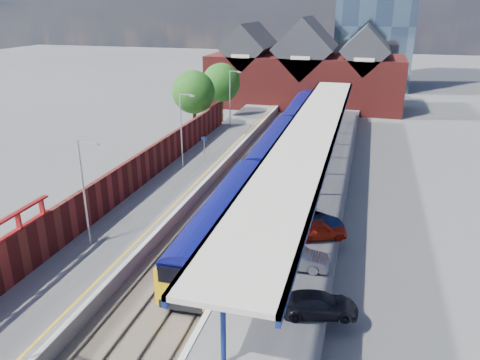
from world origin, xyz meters
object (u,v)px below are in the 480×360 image
(platform_sign, at_px, (204,145))
(lamp_post_b, at_px, (85,187))
(lamp_post_d, at_px, (231,95))
(parked_car_blue, at_px, (311,219))
(parked_car_dark, at_px, (318,304))
(parked_car_red, at_px, (319,230))
(parked_car_silver, at_px, (295,257))
(train, at_px, (288,129))
(lamp_post_c, at_px, (182,126))

(platform_sign, bearing_deg, lamp_post_b, -94.33)
(lamp_post_d, bearing_deg, parked_car_blue, -62.78)
(lamp_post_b, height_order, parked_car_dark, lamp_post_b)
(lamp_post_b, distance_m, lamp_post_d, 32.00)
(lamp_post_d, height_order, parked_car_red, lamp_post_d)
(lamp_post_d, relative_size, platform_sign, 2.80)
(parked_car_silver, distance_m, parked_car_dark, 4.49)
(lamp_post_b, relative_size, parked_car_red, 1.94)
(train, height_order, parked_car_red, train)
(platform_sign, xyz_separation_m, parked_car_red, (12.69, -13.26, -1.08))
(platform_sign, bearing_deg, parked_car_dark, -57.82)
(train, distance_m, platform_sign, 12.33)
(lamp_post_d, bearing_deg, train, -24.21)
(lamp_post_d, distance_m, parked_car_silver, 34.12)
(train, relative_size, lamp_post_d, 9.42)
(lamp_post_b, height_order, lamp_post_d, same)
(lamp_post_c, distance_m, parked_car_red, 18.32)
(parked_car_red, bearing_deg, parked_car_blue, 6.02)
(parked_car_blue, bearing_deg, lamp_post_d, 54.07)
(parked_car_red, bearing_deg, platform_sign, 21.53)
(train, relative_size, lamp_post_b, 9.42)
(lamp_post_b, relative_size, lamp_post_c, 1.00)
(lamp_post_b, distance_m, parked_car_dark, 15.64)
(parked_car_dark, bearing_deg, parked_car_blue, -4.05)
(parked_car_blue, bearing_deg, lamp_post_b, 141.79)
(parked_car_blue, bearing_deg, parked_car_red, -124.91)
(train, height_order, parked_car_silver, train)
(parked_car_dark, bearing_deg, parked_car_red, -7.72)
(lamp_post_b, height_order, parked_car_red, lamp_post_b)
(train, height_order, parked_car_dark, train)
(lamp_post_b, xyz_separation_m, parked_car_silver, (13.04, 0.65, -3.33))
(lamp_post_c, distance_m, parked_car_silver, 20.42)
(lamp_post_d, distance_m, parked_car_red, 30.85)
(platform_sign, height_order, parked_car_blue, platform_sign)
(parked_car_silver, relative_size, parked_car_blue, 0.84)
(lamp_post_b, relative_size, platform_sign, 2.80)
(lamp_post_c, xyz_separation_m, parked_car_silver, (13.04, -15.35, -3.33))
(lamp_post_c, relative_size, parked_car_blue, 1.46)
(parked_car_silver, bearing_deg, parked_car_red, -16.64)
(lamp_post_c, height_order, lamp_post_d, same)
(parked_car_silver, bearing_deg, parked_car_dark, -158.90)
(train, bearing_deg, parked_car_blue, -76.31)
(platform_sign, relative_size, parked_car_red, 0.69)
(parked_car_red, bearing_deg, lamp_post_c, 29.08)
(lamp_post_c, relative_size, parked_car_silver, 1.74)
(lamp_post_b, xyz_separation_m, parked_car_dark, (14.86, -3.46, -3.41))
(lamp_post_c, xyz_separation_m, platform_sign, (1.36, 2.00, -2.30))
(parked_car_silver, relative_size, parked_car_dark, 1.00)
(lamp_post_c, xyz_separation_m, lamp_post_d, (0.00, 16.00, 0.00))
(train, height_order, lamp_post_b, lamp_post_b)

